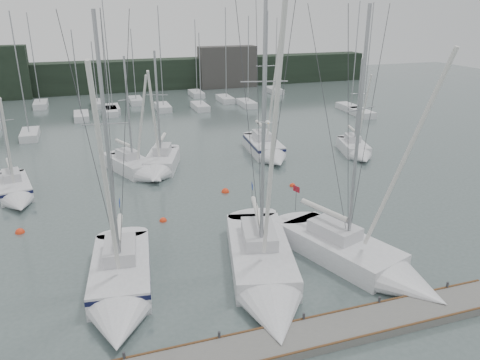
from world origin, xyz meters
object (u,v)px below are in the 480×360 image
buoy_d (292,186)px  sailboat_mid_a (16,193)px  buoy_b (225,192)px  buoy_c (20,233)px  sailboat_near_left (120,290)px  sailboat_near_right (371,264)px  sailboat_mid_c (159,167)px  sailboat_mid_b (139,169)px  sailboat_near_center (266,279)px  sailboat_mid_d (268,151)px  buoy_a (163,221)px  sailboat_mid_e (357,151)px

buoy_d → sailboat_mid_a: bearing=168.9°
buoy_b → buoy_c: 14.80m
sailboat_near_left → sailboat_near_right: bearing=-0.6°
sailboat_mid_a → sailboat_mid_c: 11.48m
sailboat_mid_b → sailboat_near_right: bearing=-86.1°
sailboat_near_left → sailboat_mid_b: 18.33m
sailboat_near_center → sailboat_mid_d: size_ratio=1.24×
sailboat_near_center → buoy_a: (-3.69, 9.70, -0.58)m
buoy_a → sailboat_mid_b: bearing=92.2°
sailboat_mid_a → sailboat_mid_d: sailboat_mid_d is taller
sailboat_mid_d → buoy_b: sailboat_mid_d is taller
sailboat_mid_d → sailboat_mid_e: size_ratio=1.44×
sailboat_mid_b → buoy_d: size_ratio=21.38×
buoy_a → buoy_c: bearing=172.5°
buoy_a → buoy_b: (5.52, 3.66, 0.00)m
sailboat_near_center → buoy_c: (-12.75, 10.88, -0.58)m
sailboat_near_left → sailboat_mid_d: (15.55, 19.41, 0.02)m
buoy_d → sailboat_mid_e: bearing=29.9°
sailboat_mid_a → buoy_c: bearing=-94.0°
sailboat_mid_d → sailboat_mid_e: (8.24, -2.54, -0.13)m
sailboat_near_left → sailboat_near_center: 7.34m
sailboat_near_center → buoy_d: sailboat_near_center is taller
sailboat_mid_d → buoy_a: 16.29m
sailboat_mid_d → buoy_b: bearing=-126.4°
sailboat_mid_a → sailboat_mid_e: 30.14m
sailboat_mid_d → sailboat_mid_e: 8.62m
sailboat_near_center → buoy_d: (7.39, 12.87, -0.58)m
sailboat_near_center → sailboat_mid_b: size_ratio=1.65×
sailboat_mid_d → buoy_c: sailboat_mid_d is taller
sailboat_near_right → sailboat_mid_d: sailboat_near_right is taller
sailboat_near_left → sailboat_mid_e: sailboat_near_left is taller
sailboat_near_right → sailboat_mid_c: size_ratio=1.35×
sailboat_mid_b → sailboat_mid_c: sailboat_mid_c is taller
sailboat_near_right → sailboat_mid_d: bearing=64.3°
buoy_a → buoy_d: 11.52m
sailboat_near_right → sailboat_mid_a: bearing=118.8°
sailboat_mid_c → sailboat_near_center: bearing=-64.3°
sailboat_mid_d → sailboat_mid_b: bearing=-168.7°
sailboat_near_left → buoy_b: (9.06, 12.08, -0.61)m
sailboat_near_right → sailboat_mid_a: size_ratio=1.52×
sailboat_near_center → sailboat_near_right: size_ratio=1.18×
sailboat_mid_a → buoy_a: 12.28m
sailboat_mid_c → buoy_d: sailboat_mid_c is taller
sailboat_near_left → sailboat_mid_a: sailboat_near_left is taller
buoy_d → sailboat_mid_b: bearing=150.6°
sailboat_mid_b → buoy_d: (11.45, -6.46, -0.54)m
sailboat_near_right → sailboat_mid_c: bearing=93.3°
sailboat_mid_c → buoy_a: bearing=-79.1°
sailboat_mid_e → buoy_b: (-14.72, -4.79, -0.51)m
sailboat_mid_d → sailboat_near_right: bearing=-91.3°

